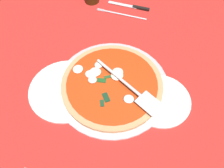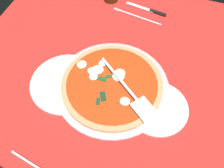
{
  "view_description": "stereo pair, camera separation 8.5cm",
  "coord_description": "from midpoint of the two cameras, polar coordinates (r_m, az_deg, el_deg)",
  "views": [
    {
      "loc": [
        -8.29,
        48.23,
        72.84
      ],
      "look_at": [
        -1.03,
        2.19,
        2.06
      ],
      "focal_mm": 40.38,
      "sensor_mm": 36.0,
      "label": 1
    },
    {
      "loc": [
        -16.5,
        46.16,
        72.84
      ],
      "look_at": [
        -1.03,
        2.19,
        2.06
      ],
      "focal_mm": 40.38,
      "sensor_mm": 36.0,
      "label": 2
    }
  ],
  "objects": [
    {
      "name": "ground_plane",
      "position": [
        0.88,
        2.58,
        0.22
      ],
      "size": [
        109.7,
        109.7,
        0.8
      ],
      "primitive_type": "cube",
      "color": "red"
    },
    {
      "name": "checker_pattern",
      "position": [
        0.88,
        2.59,
        0.38
      ],
      "size": [
        109.7,
        109.7,
        0.1
      ],
      "color": "silver",
      "rests_on": "ground_plane"
    },
    {
      "name": "dinner_plate_right",
      "position": [
        0.87,
        -7.6,
        -0.01
      ],
      "size": [
        24.75,
        24.75,
        1.0
      ],
      "primitive_type": "cylinder",
      "color": "white",
      "rests_on": "ground_plane"
    },
    {
      "name": "pizza_pan",
      "position": [
        0.86,
        2.81,
        -0.76
      ],
      "size": [
        38.83,
        38.83,
        0.96
      ],
      "primitive_type": "cylinder",
      "color": "#B7B1B7",
      "rests_on": "ground_plane"
    },
    {
      "name": "place_setting_near",
      "position": [
        1.11,
        9.39,
        15.28
      ],
      "size": [
        22.2,
        15.52,
        1.4
      ],
      "rotation": [
        0.0,
        0.0,
        -0.14
      ],
      "color": "white",
      "rests_on": "ground_plane"
    },
    {
      "name": "pizza",
      "position": [
        0.85,
        2.74,
        -0.17
      ],
      "size": [
        34.49,
        34.49,
        2.9
      ],
      "color": "tan",
      "rests_on": "pizza_pan"
    },
    {
      "name": "dinner_plate_left",
      "position": [
        0.84,
        13.06,
        -5.54
      ],
      "size": [
        20.09,
        20.09,
        1.0
      ],
      "primitive_type": "cylinder",
      "color": "white",
      "rests_on": "ground_plane"
    },
    {
      "name": "pizza_server",
      "position": [
        0.81,
        6.71,
        -1.54
      ],
      "size": [
        23.98,
        19.06,
        1.0
      ],
      "rotation": [
        0.0,
        0.0,
        2.5
      ],
      "color": "silver",
      "rests_on": "pizza"
    }
  ]
}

